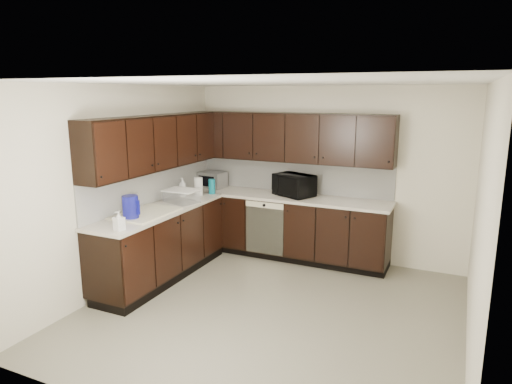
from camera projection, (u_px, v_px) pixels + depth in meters
floor at (271, 311)px, 5.12m from camera, size 4.00×4.00×0.00m
ceiling at (273, 83)px, 4.59m from camera, size 4.00×4.00×0.00m
wall_back at (325, 174)px, 6.63m from camera, size 4.00×0.02×2.50m
wall_left at (124, 187)px, 5.68m from camera, size 0.02×4.00×2.50m
wall_right at (480, 226)px, 4.04m from camera, size 0.02×4.00×2.50m
wall_front at (157, 267)px, 3.08m from camera, size 4.00×0.02×2.50m
lower_cabinets at (236, 237)px, 6.43m from camera, size 3.00×2.80×0.90m
countertop at (236, 202)px, 6.32m from camera, size 3.03×2.83×0.04m
backsplash at (229, 180)px, 6.54m from camera, size 3.00×2.80×0.48m
upper_cabinets at (232, 140)px, 6.26m from camera, size 3.00×2.80×0.70m
dishwasher at (265, 225)px, 6.54m from camera, size 0.58×0.04×0.78m
sink at (146, 219)px, 5.61m from camera, size 0.54×0.82×0.42m
microwave at (294, 185)px, 6.57m from camera, size 0.67×0.58×0.31m
soap_bottle_a at (119, 221)px, 4.92m from camera, size 0.11×0.12×0.22m
soap_bottle_b at (183, 187)px, 6.54m from camera, size 0.12×0.12×0.27m
toaster_oven at (212, 180)px, 7.17m from camera, size 0.42×0.33×0.25m
storage_bin at (182, 196)px, 6.20m from camera, size 0.50×0.43×0.17m
blue_pitcher at (130, 208)px, 5.34m from camera, size 0.25×0.25×0.29m
teal_tumbler at (212, 186)px, 6.72m from camera, size 0.13×0.13×0.22m
paper_towel_roll at (199, 187)px, 6.59m from camera, size 0.15×0.15×0.27m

